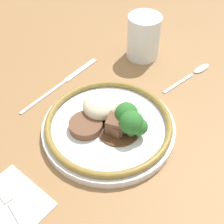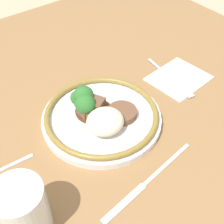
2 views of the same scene
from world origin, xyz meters
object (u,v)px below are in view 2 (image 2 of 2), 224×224
(fork, at_px, (173,81))
(knife, at_px, (146,183))
(juice_glass, at_px, (24,213))
(plate, at_px, (100,115))

(fork, bearing_deg, knife, -47.09)
(juice_glass, bearing_deg, knife, 164.78)
(juice_glass, xyz_separation_m, fork, (-0.44, -0.12, -0.04))
(plate, height_order, knife, plate)
(knife, bearing_deg, juice_glass, -21.92)
(plate, distance_m, fork, 0.22)
(plate, relative_size, fork, 1.45)
(fork, bearing_deg, plate, -82.27)
(fork, xyz_separation_m, knife, (0.24, 0.17, -0.00))
(fork, bearing_deg, juice_glass, -67.45)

